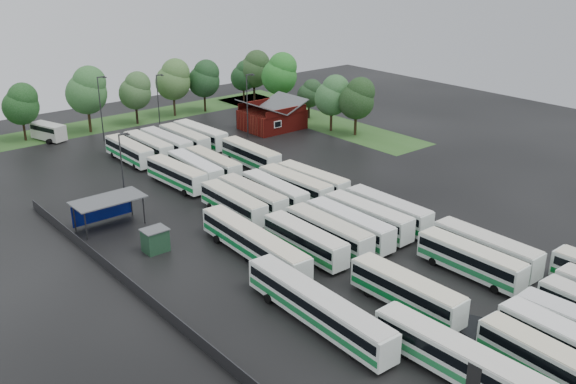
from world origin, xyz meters
TOP-DOWN VIEW (x-y plane):
  - ground at (0.00, 0.00)m, footprint 160.00×160.00m
  - brick_building at (24.00, 42.77)m, footprint 10.07×8.60m
  - wash_shed at (-17.20, 22.02)m, footprint 8.20×4.20m
  - utility_hut at (-16.20, 12.60)m, footprint 2.70×2.20m
  - grass_strip_north at (2.00, 64.80)m, footprint 80.00×10.00m
  - grass_strip_east at (34.00, 42.80)m, footprint 10.00×50.00m
  - west_fence at (-22.20, 8.00)m, footprint 0.10×50.00m
  - bus_r0c0 at (-4.27, -26.24)m, footprint 2.88×11.41m
  - bus_r0c1 at (-1.08, -26.24)m, footprint 2.92×11.84m
  - bus_r1c0 at (-4.38, -12.47)m, footprint 2.60×11.73m
  - bus_r1c3 at (5.34, -12.49)m, footprint 2.48×11.53m
  - bus_r1c4 at (8.60, -12.07)m, footprint 2.55×11.81m
  - bus_r2c0 at (-4.40, 1.50)m, footprint 2.65×11.46m
  - bus_r2c1 at (-1.13, 1.35)m, footprint 2.58×11.73m
  - bus_r2c2 at (1.85, 1.14)m, footprint 2.58×11.89m
  - bus_r2c3 at (5.14, 1.44)m, footprint 2.78×11.89m
  - bus_r2c4 at (8.37, 1.26)m, footprint 2.53×11.77m
  - bus_r3c0 at (-4.25, 14.86)m, footprint 2.75×11.37m
  - bus_r3c1 at (-1.27, 15.06)m, footprint 2.47×11.50m
  - bus_r3c2 at (1.96, 14.65)m, footprint 2.83×11.42m
  - bus_r3c3 at (5.27, 14.50)m, footprint 2.85×11.80m
  - bus_r3c4 at (8.28, 14.48)m, footprint 3.00×11.56m
  - bus_r4c0 at (-4.24, 28.30)m, footprint 2.91×11.55m
  - bus_r4c1 at (-1.12, 28.54)m, footprint 3.02×11.71m
  - bus_r4c2 at (1.98, 28.65)m, footprint 2.65×11.37m
  - bus_r4c4 at (8.52, 28.47)m, footprint 2.87×12.00m
  - bus_r5c0 at (-4.35, 42.01)m, footprint 2.44×11.40m
  - bus_r5c1 at (-1.05, 42.11)m, footprint 2.54×11.46m
  - bus_r5c2 at (1.89, 41.76)m, footprint 2.79×11.81m
  - bus_r5c3 at (5.31, 41.93)m, footprint 2.52×11.65m
  - bus_r5c4 at (8.46, 42.15)m, footprint 3.02×11.99m
  - artic_bus_west_a at (-9.21, -23.00)m, footprint 2.87×17.41m
  - artic_bus_west_b at (-9.00, 4.45)m, footprint 3.24×17.19m
  - artic_bus_west_c at (-12.44, -9.31)m, footprint 3.07×17.46m
  - minibus at (-9.45, 61.40)m, footprint 4.25×6.93m
  - tree_north_1 at (-12.46, 63.65)m, footprint 5.94×5.94m
  - tree_north_2 at (-1.82, 61.45)m, footprint 7.06×7.06m
  - tree_north_3 at (7.14, 61.23)m, footprint 5.84×5.84m
  - tree_north_4 at (15.46, 61.90)m, footprint 6.65×6.65m
  - tree_north_5 at (21.75, 60.94)m, footprint 6.17×6.17m
  - tree_north_6 at (32.24, 62.32)m, footprint 5.29×5.29m
  - tree_east_0 at (32.73, 30.24)m, footprint 6.09×6.09m
  - tree_east_1 at (31.36, 34.91)m, footprint 6.02×6.02m
  - tree_east_2 at (34.01, 43.86)m, footprint 4.54×4.52m
  - tree_east_3 at (33.50, 52.06)m, footprint 6.95×6.95m
  - tree_east_4 at (34.14, 61.16)m, footprint 6.51×6.51m
  - lamp_post_ne at (17.31, 40.88)m, footprint 1.68×0.33m
  - lamp_post_nw at (-13.13, 25.61)m, footprint 1.50×0.29m
  - lamp_post_back_w at (-2.38, 55.12)m, footprint 1.67×0.32m
  - lamp_post_back_e at (8.50, 55.46)m, footprint 1.50×0.29m
  - puddle_0 at (-3.02, -18.58)m, footprint 5.64×5.64m
  - puddle_2 at (-7.79, 3.78)m, footprint 4.94×4.94m
  - puddle_3 at (3.63, 0.02)m, footprint 3.58×3.58m

SIDE VIEW (x-z plane):
  - ground at x=0.00m, z-range 0.00..0.00m
  - puddle_0 at x=-3.02m, z-range 0.00..0.01m
  - puddle_2 at x=-7.79m, z-range 0.00..0.01m
  - puddle_3 at x=3.63m, z-range 0.00..0.01m
  - grass_strip_north at x=2.00m, z-range 0.00..0.01m
  - grass_strip_east at x=34.00m, z-range 0.00..0.01m
  - west_fence at x=-22.20m, z-range 0.00..1.20m
  - utility_hut at x=-16.20m, z-range 0.01..2.63m
  - minibus at x=-9.45m, z-range 0.16..3.00m
  - bus_r3c0 at x=-4.25m, z-range 0.16..3.30m
  - bus_r0c0 at x=-4.27m, z-range 0.16..3.31m
  - bus_r4c2 at x=1.98m, z-range 0.16..3.31m
  - bus_r3c2 at x=1.96m, z-range 0.16..3.32m
  - bus_r5c0 at x=-4.35m, z-range 0.16..3.33m
  - bus_r2c0 at x=-4.40m, z-range 0.16..3.34m
  - bus_r5c1 at x=-1.05m, z-range 0.16..3.34m
  - bus_r3c4 at x=8.28m, z-range 0.16..3.35m
  - bus_r4c0 at x=-4.24m, z-range 0.16..3.35m
  - artic_bus_west_b at x=-9.00m, z-range 0.17..3.34m
  - bus_r3c1 at x=-1.27m, z-range 0.16..3.36m
  - bus_r1c3 at x=5.34m, z-range 0.16..3.37m
  - bus_r4c1 at x=-1.12m, z-range 0.16..3.39m
  - bus_r5c3 at x=5.31m, z-range 0.16..3.40m
  - artic_bus_west_a at x=-9.21m, z-range 0.18..3.40m
  - artic_bus_west_c at x=-12.44m, z-range 0.18..3.40m
  - bus_r1c0 at x=-4.38m, z-range 0.16..3.42m
  - bus_r2c1 at x=-1.13m, z-range 0.16..3.42m
  - bus_r3c3 at x=5.27m, z-range 0.16..3.43m
  - bus_r5c2 at x=1.89m, z-range 0.16..3.43m
  - bus_r0c1 at x=-1.08m, z-range 0.16..3.44m
  - bus_r2c4 at x=8.37m, z-range 0.16..3.44m
  - bus_r1c4 at x=8.60m, z-range 0.16..3.45m
  - bus_r2c3 at x=5.14m, z-range 0.16..3.46m
  - bus_r2c2 at x=1.85m, z-range 0.17..3.47m
  - bus_r5c4 at x=8.46m, z-range 0.17..3.48m
  - bus_r4c4 at x=8.52m, z-range 0.17..3.49m
  - brick_building at x=24.00m, z-range -0.83..4.56m
  - wash_shed at x=-17.20m, z-range 1.20..4.78m
  - tree_east_2 at x=34.01m, z-range 1.07..8.55m
  - tree_north_6 at x=32.24m, z-range 1.26..10.02m
  - lamp_post_nw at x=-13.13m, z-range 0.78..10.51m
  - lamp_post_back_e at x=8.50m, z-range 0.79..10.53m
  - tree_north_3 at x=7.14m, z-range 1.38..11.05m
  - lamp_post_back_w at x=-2.38m, z-range 0.87..11.70m
  - lamp_post_ne at x=17.31m, z-range 0.88..11.78m
  - tree_north_1 at x=-12.46m, z-range 1.41..11.25m
  - tree_east_1 at x=31.36m, z-range 1.43..11.40m
  - tree_east_0 at x=32.73m, z-range 1.44..11.54m
  - tree_north_5 at x=21.75m, z-range 1.47..11.69m
  - tree_east_4 at x=34.14m, z-range 1.55..12.33m
  - tree_north_4 at x=15.46m, z-range 1.58..12.58m
  - tree_east_3 at x=33.50m, z-range 1.65..13.17m
  - tree_north_2 at x=-1.82m, z-range 1.68..13.38m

